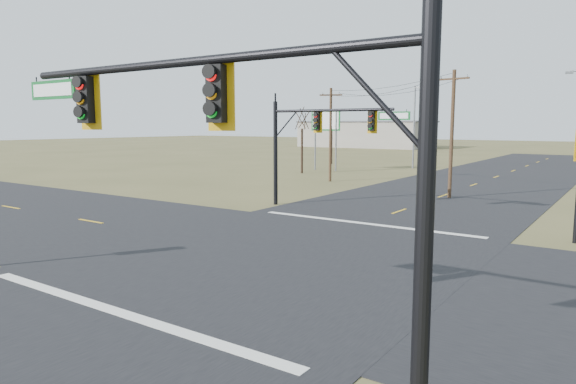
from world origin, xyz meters
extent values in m
plane|color=brown|center=(0.00, 0.00, 0.00)|extent=(320.00, 320.00, 0.00)
cube|color=black|center=(0.00, 0.00, 0.01)|extent=(160.00, 14.00, 0.02)
cube|color=black|center=(0.00, 0.00, 0.01)|extent=(14.00, 160.00, 0.02)
cube|color=silver|center=(0.00, -7.50, 0.03)|extent=(12.00, 0.40, 0.01)
cube|color=silver|center=(0.00, 7.50, 0.03)|extent=(12.00, 0.40, 0.01)
cylinder|color=black|center=(8.76, -8.62, 3.39)|extent=(0.27, 0.27, 6.78)
cylinder|color=black|center=(3.92, -8.62, 6.18)|extent=(9.68, 0.17, 0.17)
cube|color=#0C561F|center=(-0.54, -8.62, 5.83)|extent=(1.80, 0.05, 0.45)
cylinder|color=black|center=(-7.50, 10.16, 3.21)|extent=(0.26, 0.26, 6.42)
cylinder|color=black|center=(-3.60, 10.16, 5.82)|extent=(7.79, 0.16, 0.16)
cube|color=#0C561F|center=(0.30, 10.16, 5.47)|extent=(1.80, 0.05, 0.45)
cylinder|color=#4C3820|center=(0.64, 19.29, 4.32)|extent=(0.25, 0.25, 8.64)
cube|color=#4C3820|center=(0.64, 19.29, 8.04)|extent=(2.11, 0.43, 0.12)
cylinder|color=#4C3820|center=(-11.30, 23.66, 4.08)|extent=(0.24, 0.24, 8.16)
cube|color=#4C3820|center=(-11.30, 23.66, 7.56)|extent=(1.91, 0.81, 0.12)
cylinder|color=gray|center=(-18.44, 32.78, 3.26)|extent=(0.17, 0.17, 6.52)
cylinder|color=gray|center=(-15.83, 32.78, 3.26)|extent=(0.17, 0.17, 6.52)
cube|color=#0C561F|center=(-17.14, 32.78, 5.44)|extent=(3.48, 0.20, 2.17)
cube|color=gray|center=(6.85, 24.79, 8.54)|extent=(0.52, 0.31, 0.16)
cylinder|color=gray|center=(-10.27, 41.00, 4.68)|extent=(0.19, 0.19, 9.36)
cylinder|color=gray|center=(-9.15, 41.00, 9.16)|extent=(2.25, 0.11, 0.11)
cube|color=gray|center=(-8.03, 41.00, 9.06)|extent=(0.54, 0.30, 0.17)
cylinder|color=black|center=(-17.61, 28.80, 2.30)|extent=(0.23, 0.23, 4.61)
cylinder|color=black|center=(-21.34, 41.54, 2.14)|extent=(0.20, 0.20, 4.28)
cube|color=gray|center=(-40.00, 90.00, 2.75)|extent=(28.00, 14.00, 5.50)
camera|label=1|loc=(11.27, -15.78, 4.99)|focal=32.00mm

